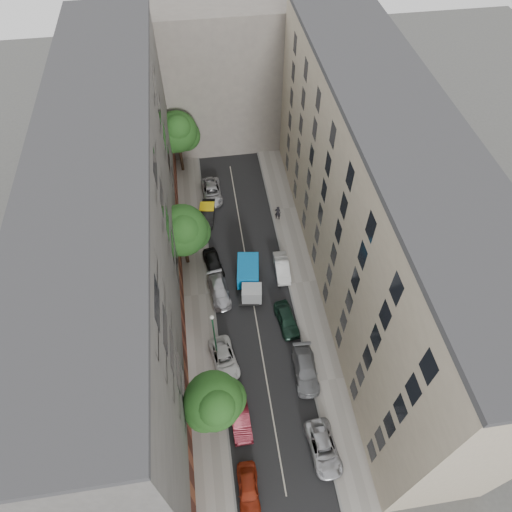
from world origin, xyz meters
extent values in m
plane|color=#4C4C49|center=(0.00, 0.00, 0.00)|extent=(120.00, 120.00, 0.00)
cube|color=black|center=(0.00, 0.00, 0.01)|extent=(8.00, 44.00, 0.02)
cube|color=gray|center=(-5.50, 0.00, 0.07)|extent=(3.00, 44.00, 0.15)
cube|color=gray|center=(5.50, 0.00, 0.07)|extent=(3.00, 44.00, 0.15)
cube|color=#504D4A|center=(-11.00, 0.00, 10.00)|extent=(8.00, 44.00, 20.00)
cube|color=tan|center=(11.00, 0.00, 10.00)|extent=(8.00, 44.00, 20.00)
cube|color=gray|center=(0.00, 28.00, 9.00)|extent=(18.00, 12.00, 18.00)
cube|color=black|center=(-0.12, 0.37, 0.54)|extent=(2.82, 5.57, 0.30)
cube|color=#A1A4A6|center=(-0.12, -1.51, 1.43)|extent=(2.18, 1.85, 1.68)
cube|color=#0B83DF|center=(-0.12, 1.26, 1.58)|extent=(2.66, 3.83, 1.78)
cylinder|color=black|center=(-1.06, -1.51, 0.41)|extent=(0.28, 0.83, 0.83)
cylinder|color=black|center=(0.82, -1.51, 0.41)|extent=(0.28, 0.83, 0.83)
cylinder|color=black|center=(-1.06, 1.95, 0.41)|extent=(0.28, 0.83, 0.83)
cylinder|color=black|center=(0.82, 1.95, 0.41)|extent=(0.28, 0.83, 0.83)
imported|color=maroon|center=(-2.87, -18.98, 0.69)|extent=(1.75, 4.09, 1.37)
imported|color=#4E0F17|center=(-2.80, -13.40, 0.73)|extent=(1.70, 4.48, 1.46)
imported|color=silver|center=(-3.60, -7.80, 0.65)|extent=(2.92, 4.96, 1.30)
imported|color=silver|center=(-3.34, -0.20, 0.67)|extent=(2.42, 4.81, 1.34)
imported|color=black|center=(-3.60, 3.40, 0.71)|extent=(2.35, 4.41, 1.43)
imported|color=black|center=(-3.60, 11.00, 0.71)|extent=(2.15, 4.50, 1.42)
imported|color=#AFAFB4|center=(-2.80, 14.60, 0.70)|extent=(2.48, 5.11, 1.40)
imported|color=#B7B7BC|center=(3.60, -16.89, 0.67)|extent=(2.54, 4.97, 1.34)
imported|color=slate|center=(3.60, -10.02, 0.73)|extent=(2.29, 5.11, 1.45)
imported|color=black|center=(2.89, -4.57, 0.73)|extent=(2.23, 4.44, 1.45)
imported|color=silver|center=(3.60, 1.80, 0.69)|extent=(1.60, 4.22, 1.38)
cylinder|color=#382619|center=(-4.77, -13.44, 1.40)|extent=(0.36, 0.36, 2.50)
cylinder|color=#382619|center=(-4.77, -13.44, 3.54)|extent=(0.24, 0.24, 1.79)
sphere|color=#244F1A|center=(-4.77, -13.44, 5.30)|extent=(4.60, 4.60, 4.60)
sphere|color=#244F1A|center=(-3.87, -13.04, 4.44)|extent=(3.45, 3.45, 3.45)
sphere|color=#244F1A|center=(-5.47, -13.94, 4.80)|extent=(3.22, 3.22, 3.22)
sphere|color=#244F1A|center=(-4.57, -14.24, 6.22)|extent=(2.99, 2.99, 2.99)
cylinder|color=#382619|center=(-6.34, 4.56, 1.39)|extent=(0.36, 0.36, 2.47)
cylinder|color=#382619|center=(-6.34, 4.56, 3.51)|extent=(0.24, 0.24, 1.77)
sphere|color=#244F1A|center=(-6.34, 4.56, 5.24)|extent=(5.33, 5.33, 5.33)
sphere|color=#244F1A|center=(-5.44, 4.96, 4.39)|extent=(4.00, 4.00, 4.00)
sphere|color=#244F1A|center=(-7.04, 4.06, 4.74)|extent=(3.73, 3.73, 3.73)
sphere|color=#244F1A|center=(-6.14, 3.76, 6.15)|extent=(3.46, 3.46, 3.46)
cylinder|color=#382619|center=(-6.15, 19.91, 1.58)|extent=(0.36, 0.36, 2.86)
cylinder|color=#382619|center=(-6.15, 19.91, 4.04)|extent=(0.24, 0.24, 2.05)
sphere|color=#244F1A|center=(-6.15, 19.91, 6.04)|extent=(4.96, 4.96, 4.96)
sphere|color=#244F1A|center=(-5.25, 20.31, 5.06)|extent=(3.72, 3.72, 3.72)
sphere|color=#244F1A|center=(-6.85, 19.41, 5.47)|extent=(3.47, 3.47, 3.47)
sphere|color=#244F1A|center=(-5.95, 19.11, 7.10)|extent=(3.23, 3.23, 3.23)
cylinder|color=#195A35|center=(-4.20, -7.14, 3.55)|extent=(0.14, 0.14, 6.81)
sphere|color=silver|center=(-4.20, -7.14, 7.07)|extent=(0.36, 0.36, 0.36)
imported|color=black|center=(4.50, 9.48, 1.12)|extent=(0.83, 0.70, 1.94)
camera|label=1|loc=(-3.45, -26.94, 39.42)|focal=32.00mm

